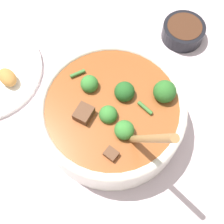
{
  "coord_description": "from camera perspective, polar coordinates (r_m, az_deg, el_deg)",
  "views": [
    {
      "loc": [
        -0.22,
        0.12,
        0.61
      ],
      "look_at": [
        0.0,
        0.0,
        0.06
      ],
      "focal_mm": 50.0,
      "sensor_mm": 36.0,
      "label": 1
    }
  ],
  "objects": [
    {
      "name": "ground_plane",
      "position": [
        0.66,
        -0.0,
        -2.03
      ],
      "size": [
        4.0,
        4.0,
        0.0
      ],
      "primitive_type": "plane",
      "color": "silver"
    },
    {
      "name": "stew_bowl",
      "position": [
        0.61,
        0.08,
        -0.18
      ],
      "size": [
        0.3,
        0.28,
        0.27
      ],
      "color": "white",
      "rests_on": "ground_plane"
    },
    {
      "name": "condiment_bowl",
      "position": [
        0.78,
        12.92,
        14.26
      ],
      "size": [
        0.1,
        0.1,
        0.04
      ],
      "color": "black",
      "rests_on": "ground_plane"
    }
  ]
}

